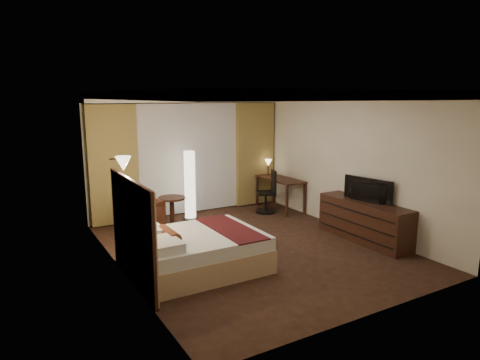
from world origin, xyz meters
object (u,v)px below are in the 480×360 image
armchair (142,214)px  floor_lamp (190,185)px  office_chair (266,191)px  bed (197,252)px  side_table (172,212)px  dresser (364,221)px  television (365,186)px  desk (280,194)px

armchair → floor_lamp: bearing=71.0°
armchair → floor_lamp: size_ratio=0.46×
armchair → office_chair: office_chair is taller
bed → side_table: side_table is taller
dresser → floor_lamp: bearing=127.3°
side_table → office_chair: bearing=-2.4°
side_table → television: size_ratio=0.61×
desk → dresser: size_ratio=0.69×
television → dresser: bearing=-100.5°
side_table → desk: (2.68, -0.04, 0.07)m
bed → desk: (3.17, 2.27, 0.09)m
side_table → office_chair: size_ratio=0.62×
armchair → side_table: (0.64, 0.00, -0.04)m
television → side_table: bearing=35.1°
bed → television: television is taller
dresser → television: size_ratio=1.92×
bed → armchair: 2.32m
bed → dresser: dresser is taller
desk → side_table: bearing=179.1°
television → office_chair: bearing=-0.3°
floor_lamp → office_chair: size_ratio=1.52×
side_table → dresser: bearing=-44.0°
side_table → dresser: (2.73, -2.64, 0.07)m
armchair → side_table: bearing=58.3°
television → floor_lamp: bearing=26.4°
armchair → desk: 3.32m
bed → floor_lamp: floor_lamp is taller
armchair → dresser: bearing=20.0°
floor_lamp → desk: size_ratio=1.14×
office_chair → dresser: office_chair is taller
bed → floor_lamp: size_ratio=1.28×
floor_lamp → television: bearing=-53.1°
side_table → dresser: dresser is taller
office_chair → desk: bearing=28.0°
desk → floor_lamp: bearing=171.9°
armchair → television: bearing=19.7°
bed → office_chair: (2.74, 2.22, 0.21)m
desk → television: television is taller
bed → television: (3.19, -0.32, 0.74)m
bed → television: 3.29m
desk → office_chair: 0.46m
desk → television: 2.67m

